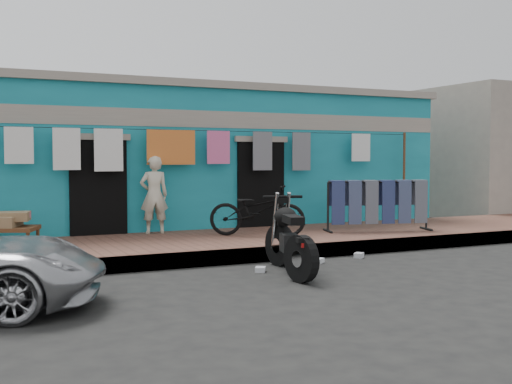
% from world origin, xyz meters
% --- Properties ---
extents(ground, '(80.00, 80.00, 0.00)m').
position_xyz_m(ground, '(0.00, 0.00, 0.00)').
color(ground, black).
rests_on(ground, ground).
extents(sidewalk, '(28.00, 3.00, 0.25)m').
position_xyz_m(sidewalk, '(0.00, 3.00, 0.12)').
color(sidewalk, brown).
rests_on(sidewalk, ground).
extents(curb, '(28.00, 0.10, 0.25)m').
position_xyz_m(curb, '(0.00, 1.55, 0.12)').
color(curb, gray).
rests_on(curb, ground).
extents(building, '(12.20, 5.20, 3.36)m').
position_xyz_m(building, '(-0.00, 6.99, 1.69)').
color(building, '#177485').
rests_on(building, ground).
extents(neighbor_right, '(6.00, 5.00, 3.80)m').
position_xyz_m(neighbor_right, '(11.00, 7.00, 1.90)').
color(neighbor_right, '#9E9384').
rests_on(neighbor_right, ground).
extents(clothesline, '(10.06, 0.06, 2.10)m').
position_xyz_m(clothesline, '(-0.31, 4.25, 1.82)').
color(clothesline, brown).
rests_on(clothesline, sidewalk).
extents(seated_person, '(0.58, 0.42, 1.53)m').
position_xyz_m(seated_person, '(-1.17, 4.20, 1.01)').
color(seated_person, beige).
rests_on(seated_person, sidewalk).
extents(bicycle, '(1.87, 1.57, 1.18)m').
position_xyz_m(bicycle, '(0.49, 2.98, 0.84)').
color(bicycle, black).
rests_on(bicycle, sidewalk).
extents(motorcycle, '(1.55, 2.10, 1.15)m').
position_xyz_m(motorcycle, '(-0.21, 0.39, 0.58)').
color(motorcycle, black).
rests_on(motorcycle, ground).
extents(jeans_rack, '(2.46, 1.58, 1.07)m').
position_xyz_m(jeans_rack, '(3.10, 2.69, 0.79)').
color(jeans_rack, black).
rests_on(jeans_rack, sidewalk).
extents(litter_a, '(0.23, 0.21, 0.08)m').
position_xyz_m(litter_a, '(0.69, 1.04, 0.04)').
color(litter_a, silver).
rests_on(litter_a, ground).
extents(litter_b, '(0.23, 0.22, 0.09)m').
position_xyz_m(litter_b, '(1.60, 1.20, 0.05)').
color(litter_b, silver).
rests_on(litter_b, ground).
extents(litter_c, '(0.23, 0.24, 0.08)m').
position_xyz_m(litter_c, '(-0.54, 0.72, 0.04)').
color(litter_c, silver).
rests_on(litter_c, ground).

